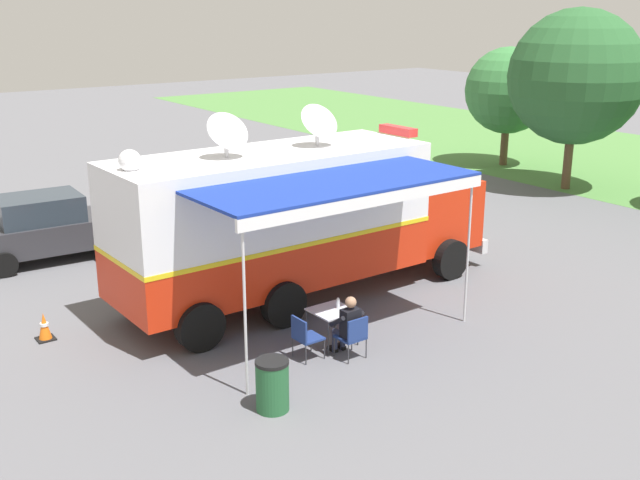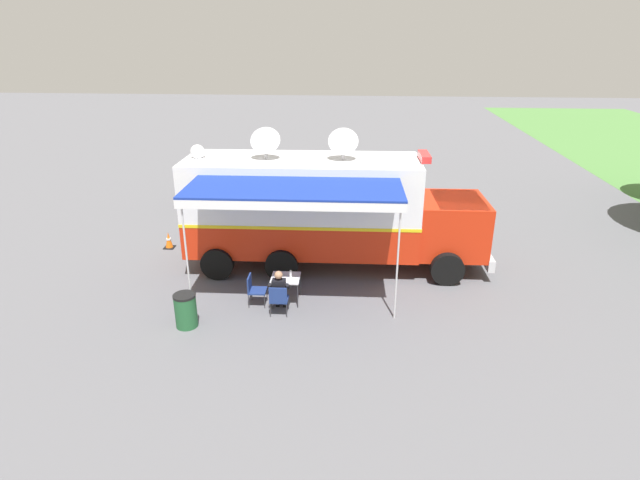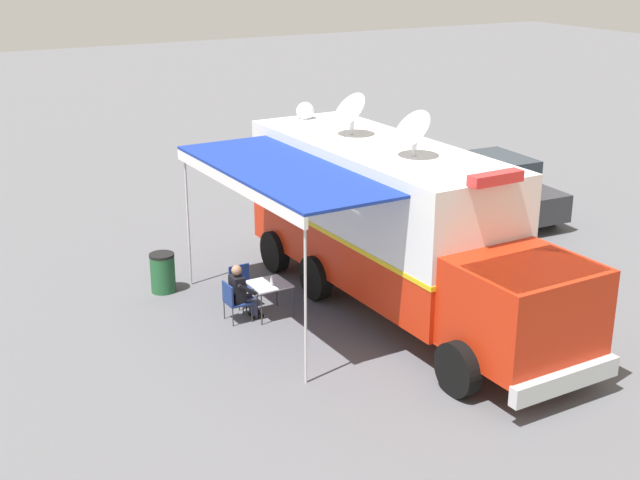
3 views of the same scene
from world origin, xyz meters
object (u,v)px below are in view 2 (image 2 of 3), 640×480
at_px(folding_chair_at_table, 279,298).
at_px(seated_responder, 279,290).
at_px(folding_table, 286,279).
at_px(command_truck, 326,208).
at_px(water_bottle, 291,274).
at_px(folding_chair_beside_table, 254,288).
at_px(traffic_cone, 169,240).
at_px(car_behind_truck, 245,185).
at_px(trash_bin, 186,310).

distance_m(folding_chair_at_table, seated_responder, 0.23).
distance_m(folding_table, seated_responder, 0.62).
relative_size(command_truck, water_bottle, 42.60).
xyz_separation_m(command_truck, folding_table, (2.55, -0.95, -1.27)).
distance_m(water_bottle, folding_chair_beside_table, 1.08).
bearing_deg(seated_responder, traffic_cone, -132.16).
height_order(water_bottle, car_behind_truck, car_behind_truck).
height_order(folding_table, car_behind_truck, car_behind_truck).
bearing_deg(water_bottle, folding_table, -89.04).
bearing_deg(folding_chair_beside_table, car_behind_truck, -166.30).
bearing_deg(folding_table, trash_bin, -56.84).
distance_m(folding_table, car_behind_truck, 9.30).
bearing_deg(folding_chair_at_table, seated_responder, -178.72).
xyz_separation_m(folding_chair_beside_table, car_behind_truck, (-9.04, -2.20, 0.37)).
bearing_deg(folding_table, folding_chair_at_table, -5.26).
distance_m(folding_table, folding_chair_at_table, 0.82).
bearing_deg(folding_chair_beside_table, seated_responder, 65.66).
bearing_deg(water_bottle, folding_chair_beside_table, -75.16).
height_order(water_bottle, traffic_cone, water_bottle).
bearing_deg(folding_chair_at_table, folding_chair_beside_table, -124.73).
xyz_separation_m(folding_chair_at_table, traffic_cone, (-4.34, -4.59, -0.23)).
xyz_separation_m(command_truck, folding_chair_at_table, (3.35, -1.03, -1.43)).
xyz_separation_m(seated_responder, trash_bin, (0.93, -2.29, -0.20)).
distance_m(traffic_cone, car_behind_truck, 5.51).
distance_m(folding_chair_beside_table, traffic_cone, 5.39).
height_order(folding_chair_at_table, folding_chair_beside_table, same).
distance_m(command_truck, seated_responder, 3.57).
distance_m(folding_table, water_bottle, 0.22).
bearing_deg(car_behind_truck, folding_table, 19.18).
bearing_deg(trash_bin, seated_responder, 112.22).
height_order(command_truck, seated_responder, command_truck).
height_order(water_bottle, folding_chair_beside_table, water_bottle).
relative_size(water_bottle, folding_chair_beside_table, 0.26).
bearing_deg(trash_bin, water_bottle, 121.63).
bearing_deg(seated_responder, folding_chair_beside_table, -114.34).
bearing_deg(folding_table, car_behind_truck, -160.82).
distance_m(folding_chair_beside_table, car_behind_truck, 9.31).
height_order(water_bottle, seated_responder, seated_responder).
height_order(command_truck, folding_chair_at_table, command_truck).
bearing_deg(folding_chair_beside_table, traffic_cone, -134.92).
bearing_deg(folding_table, water_bottle, 90.96).
bearing_deg(water_bottle, trash_bin, -58.37).
relative_size(folding_chair_at_table, trash_bin, 0.96).
bearing_deg(car_behind_truck, traffic_cone, -17.04).
bearing_deg(water_bottle, folding_chair_at_table, -15.41).
distance_m(folding_chair_beside_table, trash_bin, 1.99).
distance_m(folding_chair_beside_table, seated_responder, 0.86).
bearing_deg(water_bottle, traffic_cone, -126.33).
bearing_deg(trash_bin, car_behind_truck, -176.19).
relative_size(water_bottle, trash_bin, 0.25).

